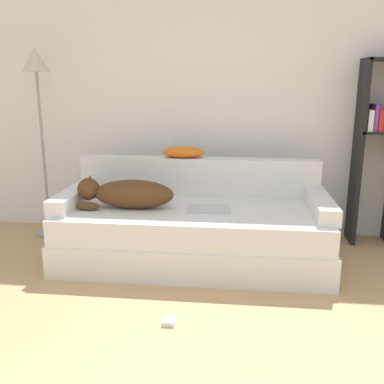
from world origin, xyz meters
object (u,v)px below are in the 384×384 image
(throw_pillow, at_px, (183,152))
(dog, at_px, (126,193))
(floor_lamp, at_px, (38,88))
(bookshelf, at_px, (378,142))
(couch, at_px, (193,235))
(power_adapter, at_px, (169,322))
(laptop, at_px, (209,209))

(throw_pillow, bearing_deg, dog, -128.50)
(dog, relative_size, floor_lamp, 0.45)
(throw_pillow, relative_size, floor_lamp, 0.21)
(dog, relative_size, bookshelf, 0.48)
(couch, distance_m, throw_pillow, 0.74)
(couch, xyz_separation_m, power_adapter, (-0.04, -0.95, -0.20))
(throw_pillow, height_order, power_adapter, throw_pillow)
(laptop, xyz_separation_m, throw_pillow, (-0.26, 0.47, 0.36))
(laptop, bearing_deg, throw_pillow, 115.51)
(laptop, distance_m, bookshelf, 1.60)
(dog, bearing_deg, couch, 7.11)
(throw_pillow, xyz_separation_m, power_adapter, (0.09, -1.36, -0.80))
(throw_pillow, bearing_deg, power_adapter, -86.15)
(dog, bearing_deg, laptop, 0.76)
(bookshelf, distance_m, power_adapter, 2.37)
(couch, bearing_deg, bookshelf, 21.82)
(laptop, xyz_separation_m, bookshelf, (1.39, 0.66, 0.44))
(laptop, bearing_deg, bookshelf, 22.08)
(throw_pillow, bearing_deg, laptop, -61.09)
(couch, distance_m, bookshelf, 1.77)
(dog, distance_m, laptop, 0.65)
(bookshelf, bearing_deg, power_adapter, -135.04)
(dog, height_order, laptop, dog)
(bookshelf, xyz_separation_m, floor_lamp, (-2.93, -0.13, 0.45))
(couch, relative_size, laptop, 6.15)
(dog, xyz_separation_m, throw_pillow, (0.38, 0.48, 0.25))
(bookshelf, relative_size, power_adapter, 21.87)
(floor_lamp, bearing_deg, laptop, -18.91)
(throw_pillow, distance_m, bookshelf, 1.66)
(dog, height_order, floor_lamp, floor_lamp)
(bookshelf, relative_size, floor_lamp, 0.94)
(throw_pillow, height_order, floor_lamp, floor_lamp)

